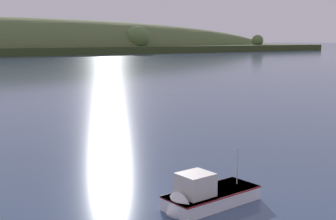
{
  "coord_description": "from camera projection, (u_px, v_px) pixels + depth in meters",
  "views": [
    {
      "loc": [
        -20.36,
        -2.55,
        8.8
      ],
      "look_at": [
        3.06,
        36.46,
        1.6
      ],
      "focal_mm": 48.65,
      "sensor_mm": 36.0,
      "label": 1
    }
  ],
  "objects": [
    {
      "name": "fishing_boat_moored",
      "position": [
        204.0,
        200.0,
        23.91
      ],
      "size": [
        6.02,
        2.85,
        3.6
      ],
      "rotation": [
        0.0,
        0.0,
        3.27
      ],
      "color": "white",
      "rests_on": "ground"
    }
  ]
}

